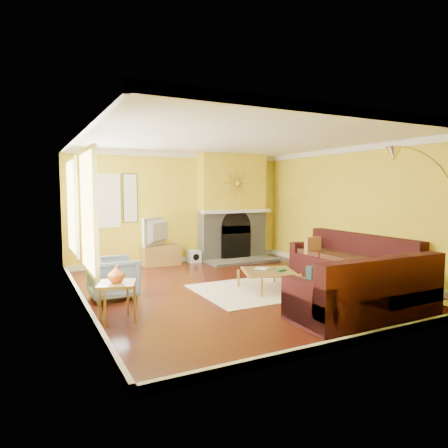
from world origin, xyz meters
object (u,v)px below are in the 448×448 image
side_table (117,302)px  arc_lamp (428,233)px  sectional_sofa (322,266)px  media_console (161,255)px  coffee_table (269,280)px  armchair (114,278)px

side_table → arc_lamp: (4.06, -1.70, 0.91)m
sectional_sofa → arc_lamp: size_ratio=1.57×
media_console → arc_lamp: bearing=-66.9°
media_console → coffee_table: bearing=-72.1°
sectional_sofa → arc_lamp: bearing=-74.9°
coffee_table → arc_lamp: bearing=-60.2°
arc_lamp → side_table: bearing=157.3°
coffee_table → armchair: size_ratio=1.18×
coffee_table → side_table: 2.85m
armchair → coffee_table: bearing=-106.0°
coffee_table → armchair: armchair is taller
coffee_table → side_table: side_table is taller
coffee_table → media_console: size_ratio=1.00×
sectional_sofa → side_table: sectional_sofa is taller
side_table → arc_lamp: arc_lamp is taller
armchair → side_table: bearing=169.6°
media_console → armchair: armchair is taller
armchair → side_table: (-0.20, -1.20, -0.08)m
coffee_table → arc_lamp: 2.73m
arc_lamp → armchair: bearing=143.1°
media_console → armchair: 2.89m
sectional_sofa → media_console: (-1.80, 3.60, -0.21)m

